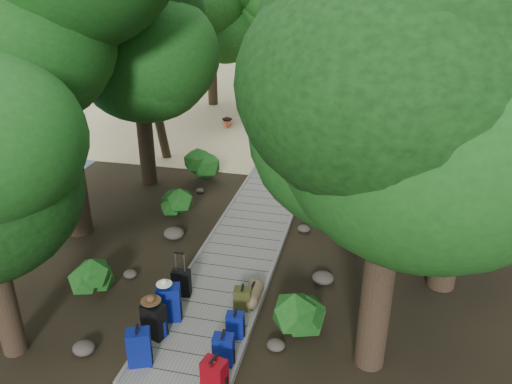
% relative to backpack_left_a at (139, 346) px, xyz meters
% --- Properties ---
extents(ground, '(120.00, 120.00, 0.00)m').
position_rel_backpack_left_a_xyz_m(ground, '(0.74, 4.43, -0.51)').
color(ground, black).
rests_on(ground, ground).
extents(sand_beach, '(40.00, 22.00, 0.02)m').
position_rel_backpack_left_a_xyz_m(sand_beach, '(0.74, 20.43, -0.50)').
color(sand_beach, beige).
rests_on(sand_beach, ground).
extents(distant_hill, '(32.00, 16.00, 12.00)m').
position_rel_backpack_left_a_xyz_m(distant_hill, '(-39.26, 52.43, -0.51)').
color(distant_hill, black).
rests_on(distant_hill, ground).
extents(boardwalk, '(2.00, 12.00, 0.12)m').
position_rel_backpack_left_a_xyz_m(boardwalk, '(0.74, 5.43, -0.45)').
color(boardwalk, gray).
rests_on(boardwalk, ground).
extents(backpack_left_a, '(0.50, 0.43, 0.79)m').
position_rel_backpack_left_a_xyz_m(backpack_left_a, '(0.00, 0.00, 0.00)').
color(backpack_left_a, navy).
rests_on(backpack_left_a, boardwalk).
extents(backpack_left_b, '(0.50, 0.41, 0.78)m').
position_rel_backpack_left_a_xyz_m(backpack_left_b, '(-0.05, 0.75, -0.00)').
color(backpack_left_b, black).
rests_on(backpack_left_b, boardwalk).
extents(backpack_left_c, '(0.54, 0.45, 0.86)m').
position_rel_backpack_left_a_xyz_m(backpack_left_c, '(0.04, 1.31, 0.04)').
color(backpack_left_c, navy).
rests_on(backpack_left_c, boardwalk).
extents(backpack_right_a, '(0.45, 0.36, 0.72)m').
position_rel_backpack_left_a_xyz_m(backpack_right_a, '(1.51, -0.32, -0.04)').
color(backpack_right_a, '#830006').
rests_on(backpack_right_a, boardwalk).
extents(backpack_right_b, '(0.40, 0.30, 0.67)m').
position_rel_backpack_left_a_xyz_m(backpack_right_b, '(1.47, 0.35, -0.06)').
color(backpack_right_b, navy).
rests_on(backpack_right_b, boardwalk).
extents(backpack_right_c, '(0.37, 0.28, 0.58)m').
position_rel_backpack_left_a_xyz_m(backpack_right_c, '(1.48, 1.09, -0.10)').
color(backpack_right_c, navy).
rests_on(backpack_right_c, boardwalk).
extents(backpack_right_d, '(0.38, 0.30, 0.54)m').
position_rel_backpack_left_a_xyz_m(backpack_right_d, '(1.40, 1.96, -0.12)').
color(backpack_right_d, '#373916').
rests_on(backpack_right_d, boardwalk).
extents(duffel_right_khaki, '(0.39, 0.56, 0.37)m').
position_rel_backpack_left_a_xyz_m(duffel_right_khaki, '(1.54, 2.28, -0.21)').
color(duffel_right_khaki, brown).
rests_on(duffel_right_khaki, boardwalk).
extents(suitcase_on_boardwalk, '(0.43, 0.27, 0.62)m').
position_rel_backpack_left_a_xyz_m(suitcase_on_boardwalk, '(-0.02, 2.12, -0.08)').
color(suitcase_on_boardwalk, black).
rests_on(suitcase_on_boardwalk, boardwalk).
extents(lone_suitcase_on_sand, '(0.50, 0.37, 0.71)m').
position_rel_backpack_left_a_xyz_m(lone_suitcase_on_sand, '(1.08, 12.38, -0.14)').
color(lone_suitcase_on_sand, black).
rests_on(lone_suitcase_on_sand, sand_beach).
extents(hat_brown, '(0.39, 0.39, 0.12)m').
position_rel_backpack_left_a_xyz_m(hat_brown, '(-0.09, 0.79, 0.45)').
color(hat_brown, '#51351E').
rests_on(hat_brown, backpack_left_b).
extents(hat_white, '(0.32, 0.32, 0.11)m').
position_rel_backpack_left_a_xyz_m(hat_white, '(-0.01, 1.26, 0.52)').
color(hat_white, silver).
rests_on(hat_white, backpack_left_c).
extents(kayak, '(1.70, 3.30, 0.32)m').
position_rel_backpack_left_a_xyz_m(kayak, '(-2.81, 15.19, -0.33)').
color(kayak, red).
rests_on(kayak, sand_beach).
extents(sun_lounger, '(1.11, 2.18, 0.67)m').
position_rel_backpack_left_a_xyz_m(sun_lounger, '(3.33, 13.93, -0.16)').
color(sun_lounger, silver).
rests_on(sun_lounger, sand_beach).
extents(tree_right_a, '(4.63, 4.63, 7.71)m').
position_rel_backpack_left_a_xyz_m(tree_right_a, '(4.04, 1.11, 3.34)').
color(tree_right_a, black).
rests_on(tree_right_a, ground).
extents(tree_right_b, '(4.89, 4.89, 8.73)m').
position_rel_backpack_left_a_xyz_m(tree_right_b, '(5.57, 3.99, 3.85)').
color(tree_right_b, black).
rests_on(tree_right_b, ground).
extents(tree_right_c, '(5.76, 5.76, 9.98)m').
position_rel_backpack_left_a_xyz_m(tree_right_c, '(4.09, 6.49, 4.47)').
color(tree_right_c, black).
rests_on(tree_right_c, ground).
extents(tree_right_d, '(6.39, 6.39, 11.71)m').
position_rel_backpack_left_a_xyz_m(tree_right_d, '(6.52, 8.59, 5.34)').
color(tree_right_d, black).
rests_on(tree_right_d, ground).
extents(tree_right_e, '(5.44, 5.44, 9.80)m').
position_rel_backpack_left_a_xyz_m(tree_right_e, '(4.92, 10.82, 4.38)').
color(tree_right_e, black).
rests_on(tree_right_e, ground).
extents(tree_right_f, '(5.14, 5.14, 9.18)m').
position_rel_backpack_left_a_xyz_m(tree_right_f, '(7.43, 14.20, 4.08)').
color(tree_right_f, black).
rests_on(tree_right_f, ground).
extents(tree_left_b, '(5.51, 5.51, 9.91)m').
position_rel_backpack_left_a_xyz_m(tree_left_b, '(-3.90, 4.40, 4.44)').
color(tree_left_b, black).
rests_on(tree_left_b, ground).
extents(tree_left_c, '(4.24, 4.24, 7.38)m').
position_rel_backpack_left_a_xyz_m(tree_left_c, '(-3.47, 8.03, 3.17)').
color(tree_left_c, black).
rests_on(tree_left_c, ground).
extents(tree_back_a, '(4.87, 4.87, 8.42)m').
position_rel_backpack_left_a_xyz_m(tree_back_a, '(-1.07, 18.84, 3.70)').
color(tree_back_a, black).
rests_on(tree_back_a, ground).
extents(tree_back_c, '(4.71, 4.71, 8.47)m').
position_rel_backpack_left_a_xyz_m(tree_back_c, '(5.25, 20.27, 3.72)').
color(tree_back_c, black).
rests_on(tree_back_c, ground).
extents(tree_back_d, '(4.27, 4.27, 7.11)m').
position_rel_backpack_left_a_xyz_m(tree_back_d, '(-4.56, 18.52, 3.04)').
color(tree_back_d, black).
rests_on(tree_back_d, ground).
extents(palm_right_a, '(4.76, 4.76, 8.12)m').
position_rel_backpack_left_a_xyz_m(palm_right_a, '(4.01, 9.95, 3.54)').
color(palm_right_a, '#134714').
rests_on(palm_right_a, ground).
extents(palm_right_b, '(4.10, 4.10, 7.91)m').
position_rel_backpack_left_a_xyz_m(palm_right_b, '(5.46, 15.94, 3.44)').
color(palm_right_b, '#134714').
rests_on(palm_right_b, ground).
extents(palm_right_c, '(4.86, 4.86, 7.72)m').
position_rel_backpack_left_a_xyz_m(palm_right_c, '(3.42, 16.96, 3.35)').
color(palm_right_c, '#134714').
rests_on(palm_right_c, ground).
extents(palm_left_a, '(4.58, 4.58, 7.29)m').
position_rel_backpack_left_a_xyz_m(palm_left_a, '(-4.09, 10.36, 3.13)').
color(palm_left_a, '#134714').
rests_on(palm_left_a, ground).
extents(rock_left_a, '(0.43, 0.39, 0.24)m').
position_rel_backpack_left_a_xyz_m(rock_left_a, '(-1.22, 0.10, -0.40)').
color(rock_left_a, '#4C473F').
rests_on(rock_left_a, ground).
extents(rock_left_b, '(0.33, 0.30, 0.18)m').
position_rel_backpack_left_a_xyz_m(rock_left_b, '(-1.52, 2.63, -0.42)').
color(rock_left_b, '#4C473F').
rests_on(rock_left_b, ground).
extents(rock_left_c, '(0.55, 0.50, 0.31)m').
position_rel_backpack_left_a_xyz_m(rock_left_c, '(-1.21, 4.61, -0.36)').
color(rock_left_c, '#4C473F').
rests_on(rock_left_c, ground).
extents(rock_left_d, '(0.27, 0.24, 0.15)m').
position_rel_backpack_left_a_xyz_m(rock_left_d, '(-1.51, 7.61, -0.44)').
color(rock_left_d, '#4C473F').
rests_on(rock_left_d, ground).
extents(rock_right_a, '(0.36, 0.32, 0.20)m').
position_rel_backpack_left_a_xyz_m(rock_right_a, '(2.30, 1.05, -0.41)').
color(rock_right_a, '#4C473F').
rests_on(rock_right_a, ground).
extents(rock_right_b, '(0.50, 0.45, 0.27)m').
position_rel_backpack_left_a_xyz_m(rock_right_b, '(2.93, 3.45, -0.38)').
color(rock_right_b, '#4C473F').
rests_on(rock_right_b, ground).
extents(rock_right_c, '(0.36, 0.32, 0.20)m').
position_rel_backpack_left_a_xyz_m(rock_right_c, '(2.14, 5.79, -0.42)').
color(rock_right_c, '#4C473F').
rests_on(rock_right_c, ground).
extents(shrub_left_a, '(0.97, 0.97, 0.87)m').
position_rel_backpack_left_a_xyz_m(shrub_left_a, '(-1.99, 1.86, -0.08)').
color(shrub_left_a, '#174815').
rests_on(shrub_left_a, ground).
extents(shrub_left_b, '(0.92, 0.92, 0.82)m').
position_rel_backpack_left_a_xyz_m(shrub_left_b, '(-1.58, 5.80, -0.10)').
color(shrub_left_b, '#174815').
rests_on(shrub_left_b, ground).
extents(shrub_left_c, '(1.33, 1.33, 1.19)m').
position_rel_backpack_left_a_xyz_m(shrub_left_c, '(-1.73, 8.63, 0.08)').
color(shrub_left_c, '#174815').
rests_on(shrub_left_c, ground).
extents(shrub_right_a, '(1.01, 1.01, 0.91)m').
position_rel_backpack_left_a_xyz_m(shrub_right_a, '(2.64, 1.57, -0.06)').
color(shrub_right_a, '#174815').
rests_on(shrub_right_a, ground).
extents(shrub_right_b, '(1.31, 1.31, 1.18)m').
position_rel_backpack_left_a_xyz_m(shrub_right_b, '(3.25, 6.20, 0.08)').
color(shrub_right_b, '#174815').
rests_on(shrub_right_b, ground).
extents(shrub_right_c, '(0.75, 0.75, 0.67)m').
position_rel_backpack_left_a_xyz_m(shrub_right_c, '(2.83, 9.50, -0.18)').
color(shrub_right_c, '#174815').
rests_on(shrub_right_c, ground).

